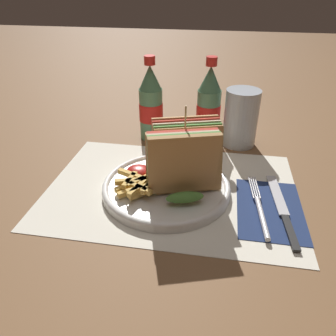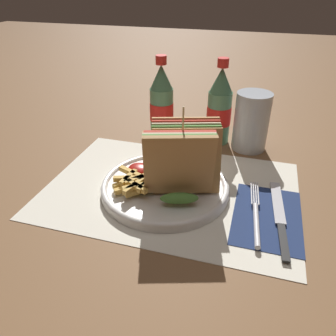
{
  "view_description": "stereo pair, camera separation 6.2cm",
  "coord_description": "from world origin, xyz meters",
  "px_view_note": "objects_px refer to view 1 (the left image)",
  "views": [
    {
      "loc": [
        0.07,
        -0.5,
        0.36
      ],
      "look_at": [
        -0.02,
        0.03,
        0.04
      ],
      "focal_mm": 35.0,
      "sensor_mm": 36.0,
      "label": 1
    },
    {
      "loc": [
        0.13,
        -0.49,
        0.36
      ],
      "look_at": [
        -0.02,
        0.03,
        0.04
      ],
      "focal_mm": 35.0,
      "sensor_mm": 36.0,
      "label": 2
    }
  ],
  "objects_px": {
    "plate_main": "(166,187)",
    "knife": "(282,209)",
    "fork": "(260,211)",
    "glass_near": "(240,121)",
    "coke_bottle_near": "(151,105)",
    "club_sandwich": "(184,159)",
    "coke_bottle_far": "(209,106)"
  },
  "relations": [
    {
      "from": "plate_main",
      "to": "club_sandwich",
      "type": "xyz_separation_m",
      "value": [
        0.03,
        -0.01,
        0.07
      ]
    },
    {
      "from": "club_sandwich",
      "to": "coke_bottle_near",
      "type": "relative_size",
      "value": 0.8
    },
    {
      "from": "club_sandwich",
      "to": "fork",
      "type": "relative_size",
      "value": 0.89
    },
    {
      "from": "club_sandwich",
      "to": "fork",
      "type": "bearing_deg",
      "value": -14.49
    },
    {
      "from": "club_sandwich",
      "to": "coke_bottle_near",
      "type": "distance_m",
      "value": 0.26
    },
    {
      "from": "fork",
      "to": "club_sandwich",
      "type": "bearing_deg",
      "value": 160.4
    },
    {
      "from": "plate_main",
      "to": "coke_bottle_near",
      "type": "height_order",
      "value": "coke_bottle_near"
    },
    {
      "from": "coke_bottle_near",
      "to": "glass_near",
      "type": "xyz_separation_m",
      "value": [
        0.21,
        -0.0,
        -0.03
      ]
    },
    {
      "from": "glass_near",
      "to": "coke_bottle_far",
      "type": "bearing_deg",
      "value": 169.17
    },
    {
      "from": "plate_main",
      "to": "knife",
      "type": "xyz_separation_m",
      "value": [
        0.21,
        -0.03,
        -0.0
      ]
    },
    {
      "from": "coke_bottle_far",
      "to": "glass_near",
      "type": "relative_size",
      "value": 1.5
    },
    {
      "from": "club_sandwich",
      "to": "coke_bottle_near",
      "type": "height_order",
      "value": "coke_bottle_near"
    },
    {
      "from": "coke_bottle_near",
      "to": "knife",
      "type": "bearing_deg",
      "value": -41.72
    },
    {
      "from": "fork",
      "to": "knife",
      "type": "relative_size",
      "value": 0.86
    },
    {
      "from": "plate_main",
      "to": "coke_bottle_near",
      "type": "xyz_separation_m",
      "value": [
        -0.08,
        0.23,
        0.08
      ]
    },
    {
      "from": "club_sandwich",
      "to": "knife",
      "type": "height_order",
      "value": "club_sandwich"
    },
    {
      "from": "plate_main",
      "to": "glass_near",
      "type": "xyz_separation_m",
      "value": [
        0.14,
        0.23,
        0.05
      ]
    },
    {
      "from": "club_sandwich",
      "to": "coke_bottle_far",
      "type": "xyz_separation_m",
      "value": [
        0.03,
        0.25,
        0.01
      ]
    },
    {
      "from": "plate_main",
      "to": "knife",
      "type": "bearing_deg",
      "value": -7.39
    },
    {
      "from": "fork",
      "to": "coke_bottle_far",
      "type": "bearing_deg",
      "value": 106.23
    },
    {
      "from": "fork",
      "to": "glass_near",
      "type": "height_order",
      "value": "glass_near"
    },
    {
      "from": "coke_bottle_near",
      "to": "glass_near",
      "type": "relative_size",
      "value": 1.5
    },
    {
      "from": "plate_main",
      "to": "coke_bottle_near",
      "type": "distance_m",
      "value": 0.25
    },
    {
      "from": "plate_main",
      "to": "club_sandwich",
      "type": "relative_size",
      "value": 1.52
    },
    {
      "from": "plate_main",
      "to": "coke_bottle_near",
      "type": "bearing_deg",
      "value": 108.61
    },
    {
      "from": "plate_main",
      "to": "glass_near",
      "type": "bearing_deg",
      "value": 58.8
    },
    {
      "from": "plate_main",
      "to": "fork",
      "type": "xyz_separation_m",
      "value": [
        0.17,
        -0.04,
        -0.0
      ]
    },
    {
      "from": "plate_main",
      "to": "fork",
      "type": "relative_size",
      "value": 1.35
    },
    {
      "from": "club_sandwich",
      "to": "coke_bottle_far",
      "type": "relative_size",
      "value": 0.8
    },
    {
      "from": "fork",
      "to": "coke_bottle_near",
      "type": "bearing_deg",
      "value": 127.46
    },
    {
      "from": "plate_main",
      "to": "coke_bottle_far",
      "type": "height_order",
      "value": "coke_bottle_far"
    },
    {
      "from": "coke_bottle_far",
      "to": "glass_near",
      "type": "distance_m",
      "value": 0.08
    }
  ]
}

